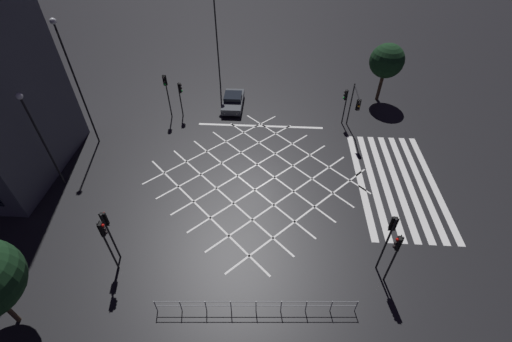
% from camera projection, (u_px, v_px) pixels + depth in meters
% --- Properties ---
extents(ground_plane, '(200.00, 200.00, 0.00)m').
position_uv_depth(ground_plane, '(256.00, 177.00, 26.41)').
color(ground_plane, black).
extents(road_markings, '(17.16, 22.22, 0.01)m').
position_uv_depth(road_markings, '(339.00, 177.00, 26.39)').
color(road_markings, silver).
rests_on(road_markings, ground_plane).
extents(traffic_light_sw_cross, '(0.36, 0.39, 4.01)m').
position_uv_depth(traffic_light_sw_cross, '(395.00, 251.00, 17.97)').
color(traffic_light_sw_cross, black).
rests_on(traffic_light_sw_cross, ground_plane).
extents(traffic_light_nw_cross, '(0.36, 0.39, 4.21)m').
position_uv_depth(traffic_light_nw_cross, '(105.00, 237.00, 18.45)').
color(traffic_light_nw_cross, black).
rests_on(traffic_light_nw_cross, ground_plane).
extents(traffic_light_se_cross, '(0.36, 0.39, 3.44)m').
position_uv_depth(traffic_light_se_cross, '(345.00, 100.00, 30.18)').
color(traffic_light_se_cross, black).
rests_on(traffic_light_se_cross, ground_plane).
extents(traffic_light_ne_cross, '(0.36, 0.39, 3.39)m').
position_uv_depth(traffic_light_ne_cross, '(180.00, 93.00, 31.19)').
color(traffic_light_ne_cross, black).
rests_on(traffic_light_ne_cross, ground_plane).
extents(traffic_light_nw_main, '(0.39, 0.36, 3.98)m').
position_uv_depth(traffic_light_nw_main, '(108.00, 227.00, 19.18)').
color(traffic_light_nw_main, black).
rests_on(traffic_light_nw_main, ground_plane).
extents(traffic_light_se_main, '(2.81, 0.36, 4.12)m').
position_uv_depth(traffic_light_se_main, '(355.00, 103.00, 28.64)').
color(traffic_light_se_main, black).
rests_on(traffic_light_se_main, ground_plane).
extents(traffic_light_ne_main, '(0.39, 0.36, 4.29)m').
position_uv_depth(traffic_light_ne_main, '(166.00, 88.00, 30.54)').
color(traffic_light_ne_main, black).
rests_on(traffic_light_ne_main, ground_plane).
extents(traffic_light_sw_main, '(0.39, 0.36, 4.48)m').
position_uv_depth(traffic_light_sw_main, '(389.00, 233.00, 18.40)').
color(traffic_light_sw_main, black).
rests_on(traffic_light_sw_main, ground_plane).
extents(street_lamp_east, '(0.61, 0.61, 10.14)m').
position_uv_depth(street_lamp_east, '(215.00, 12.00, 32.12)').
color(street_lamp_east, black).
rests_on(street_lamp_east, ground_plane).
extents(street_lamp_west, '(0.43, 0.43, 10.32)m').
position_uv_depth(street_lamp_west, '(72.00, 72.00, 25.42)').
color(street_lamp_west, black).
rests_on(street_lamp_west, ground_plane).
extents(street_lamp_far, '(0.41, 0.41, 7.64)m').
position_uv_depth(street_lamp_far, '(37.00, 130.00, 22.55)').
color(street_lamp_far, black).
rests_on(street_lamp_far, ground_plane).
extents(street_tree_far, '(3.22, 3.22, 5.73)m').
position_uv_depth(street_tree_far, '(387.00, 61.00, 32.29)').
color(street_tree_far, '#473323').
rests_on(street_tree_far, ground_plane).
extents(waiting_car, '(4.19, 1.88, 1.25)m').
position_uv_depth(waiting_car, '(233.00, 101.00, 33.61)').
color(waiting_car, '#474C51').
rests_on(waiting_car, ground_plane).
extents(pedestrian_railing, '(0.67, 10.69, 1.05)m').
position_uv_depth(pedestrian_railing, '(256.00, 305.00, 18.05)').
color(pedestrian_railing, gray).
rests_on(pedestrian_railing, ground_plane).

